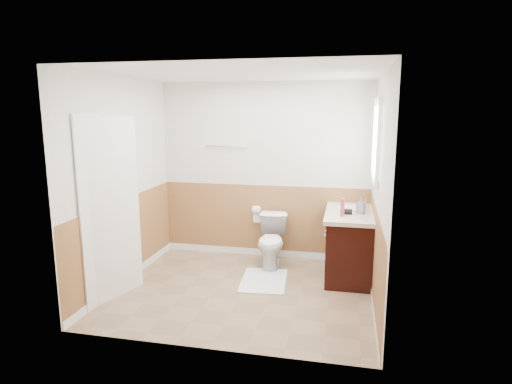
% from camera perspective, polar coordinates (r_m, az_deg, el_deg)
% --- Properties ---
extents(floor, '(3.00, 3.00, 0.00)m').
position_cam_1_polar(floor, '(5.24, -1.68, -12.91)').
color(floor, '#8C7051').
rests_on(floor, ground).
extents(ceiling, '(3.00, 3.00, 0.00)m').
position_cam_1_polar(ceiling, '(4.81, -1.85, 15.46)').
color(ceiling, white).
rests_on(ceiling, floor).
extents(wall_back, '(3.00, 0.00, 3.00)m').
position_cam_1_polar(wall_back, '(6.13, 1.14, 2.76)').
color(wall_back, silver).
rests_on(wall_back, floor).
extents(wall_front, '(3.00, 0.00, 3.00)m').
position_cam_1_polar(wall_front, '(3.65, -6.63, -2.88)').
color(wall_front, silver).
rests_on(wall_front, floor).
extents(wall_left, '(0.00, 3.00, 3.00)m').
position_cam_1_polar(wall_left, '(5.43, -17.33, 1.21)').
color(wall_left, silver).
rests_on(wall_left, floor).
extents(wall_right, '(0.00, 3.00, 3.00)m').
position_cam_1_polar(wall_right, '(4.75, 16.09, -0.03)').
color(wall_right, silver).
rests_on(wall_right, floor).
extents(wainscot_back, '(3.00, 0.00, 3.00)m').
position_cam_1_polar(wainscot_back, '(6.27, 1.09, -4.06)').
color(wainscot_back, '#9D673E').
rests_on(wainscot_back, floor).
extents(wainscot_front, '(3.00, 0.00, 3.00)m').
position_cam_1_polar(wainscot_front, '(3.91, -6.33, -13.58)').
color(wainscot_front, '#9D673E').
rests_on(wainscot_front, floor).
extents(wainscot_left, '(0.00, 2.60, 2.60)m').
position_cam_1_polar(wainscot_left, '(5.59, -16.79, -6.39)').
color(wainscot_left, '#9D673E').
rests_on(wainscot_left, floor).
extents(wainscot_right, '(0.00, 2.60, 2.60)m').
position_cam_1_polar(wainscot_right, '(4.94, 15.49, -8.60)').
color(wainscot_right, '#9D673E').
rests_on(wainscot_right, floor).
extents(toilet, '(0.45, 0.71, 0.70)m').
position_cam_1_polar(toilet, '(5.89, 2.09, -6.57)').
color(toilet, white).
rests_on(toilet, floor).
extents(bath_mat, '(0.62, 0.84, 0.02)m').
position_cam_1_polar(bath_mat, '(5.49, 1.04, -11.66)').
color(bath_mat, white).
rests_on(bath_mat, floor).
extents(vanity_cabinet, '(0.55, 1.10, 0.80)m').
position_cam_1_polar(vanity_cabinet, '(5.67, 12.23, -6.97)').
color(vanity_cabinet, black).
rests_on(vanity_cabinet, floor).
extents(vanity_knob_left, '(0.03, 0.03, 0.03)m').
position_cam_1_polar(vanity_knob_left, '(5.54, 9.17, -5.67)').
color(vanity_knob_left, silver).
rests_on(vanity_knob_left, vanity_cabinet).
extents(vanity_knob_right, '(0.03, 0.03, 0.03)m').
position_cam_1_polar(vanity_knob_right, '(5.73, 9.28, -5.11)').
color(vanity_knob_right, silver).
rests_on(vanity_knob_right, vanity_cabinet).
extents(countertop, '(0.60, 1.15, 0.05)m').
position_cam_1_polar(countertop, '(5.56, 12.30, -2.79)').
color(countertop, beige).
rests_on(countertop, vanity_cabinet).
extents(sink_basin, '(0.36, 0.36, 0.02)m').
position_cam_1_polar(sink_basin, '(5.70, 12.41, -2.10)').
color(sink_basin, white).
rests_on(sink_basin, countertop).
extents(faucet, '(0.02, 0.02, 0.14)m').
position_cam_1_polar(faucet, '(5.69, 14.25, -1.58)').
color(faucet, silver).
rests_on(faucet, countertop).
extents(lotion_bottle, '(0.05, 0.05, 0.22)m').
position_cam_1_polar(lotion_bottle, '(5.25, 11.38, -2.05)').
color(lotion_bottle, '#D73753').
rests_on(lotion_bottle, countertop).
extents(soap_dispenser, '(0.12, 0.12, 0.20)m').
position_cam_1_polar(soap_dispenser, '(5.46, 13.72, -1.72)').
color(soap_dispenser, gray).
rests_on(soap_dispenser, countertop).
extents(hair_dryer_body, '(0.14, 0.07, 0.07)m').
position_cam_1_polar(hair_dryer_body, '(5.39, 11.90, -2.54)').
color(hair_dryer_body, black).
rests_on(hair_dryer_body, countertop).
extents(hair_dryer_handle, '(0.03, 0.03, 0.07)m').
position_cam_1_polar(hair_dryer_handle, '(5.46, 11.58, -2.69)').
color(hair_dryer_handle, black).
rests_on(hair_dryer_handle, countertop).
extents(mirror_panel, '(0.02, 0.35, 0.90)m').
position_cam_1_polar(mirror_panel, '(5.80, 15.29, 4.90)').
color(mirror_panel, silver).
rests_on(mirror_panel, wall_right).
extents(window_frame, '(0.04, 0.80, 1.00)m').
position_cam_1_polar(window_frame, '(5.27, 15.63, 6.51)').
color(window_frame, white).
rests_on(window_frame, wall_right).
extents(window_glass, '(0.01, 0.70, 0.90)m').
position_cam_1_polar(window_glass, '(5.27, 15.80, 6.50)').
color(window_glass, white).
rests_on(window_glass, wall_right).
extents(door, '(0.29, 0.78, 2.04)m').
position_cam_1_polar(door, '(5.04, -18.68, -2.25)').
color(door, white).
rests_on(door, wall_left).
extents(door_frame, '(0.02, 0.92, 2.10)m').
position_cam_1_polar(door_frame, '(5.08, -19.43, -2.09)').
color(door_frame, white).
rests_on(door_frame, wall_left).
extents(door_knob, '(0.06, 0.06, 0.06)m').
position_cam_1_polar(door_knob, '(5.31, -16.27, -2.25)').
color(door_knob, silver).
rests_on(door_knob, door).
extents(towel_bar, '(0.62, 0.02, 0.02)m').
position_cam_1_polar(towel_bar, '(6.17, -4.00, 6.06)').
color(towel_bar, silver).
rests_on(towel_bar, wall_back).
extents(tp_holder_bar, '(0.14, 0.02, 0.02)m').
position_cam_1_polar(tp_holder_bar, '(6.18, 0.08, -2.35)').
color(tp_holder_bar, silver).
rests_on(tp_holder_bar, wall_back).
extents(tp_roll, '(0.10, 0.11, 0.11)m').
position_cam_1_polar(tp_roll, '(6.18, 0.08, -2.35)').
color(tp_roll, white).
rests_on(tp_roll, tp_holder_bar).
extents(tp_sheet, '(0.10, 0.01, 0.16)m').
position_cam_1_polar(tp_sheet, '(6.21, 0.08, -3.34)').
color(tp_sheet, white).
rests_on(tp_sheet, tp_roll).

